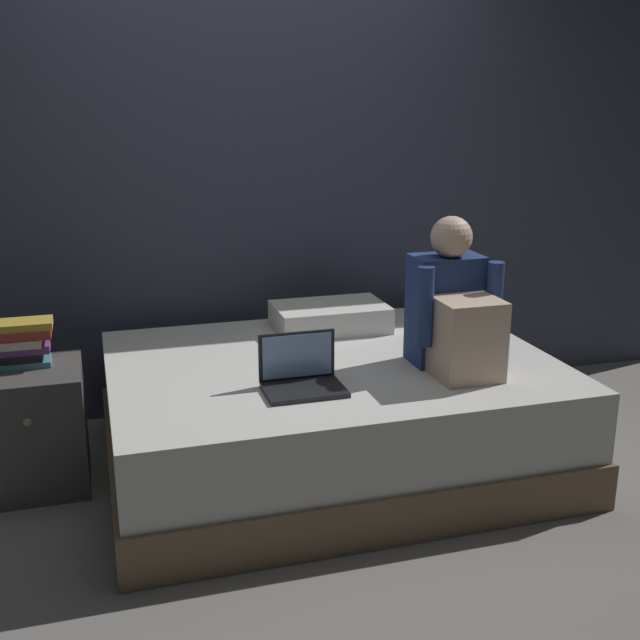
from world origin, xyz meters
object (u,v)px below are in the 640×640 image
at_px(person_sitting, 454,312).
at_px(pillow, 330,317).
at_px(laptop, 301,376).
at_px(book_stack, 23,342).
at_px(nightstand, 33,428).
at_px(bed, 331,413).

xyz_separation_m(person_sitting, pillow, (-0.34, 0.70, -0.19)).
relative_size(laptop, book_stack, 1.35).
bearing_deg(nightstand, laptop, -24.26).
height_order(person_sitting, book_stack, person_sitting).
bearing_deg(bed, nightstand, 172.34).
bearing_deg(bed, pillow, 73.48).
bearing_deg(book_stack, bed, -9.84).
xyz_separation_m(pillow, book_stack, (-1.44, -0.22, 0.07)).
bearing_deg(laptop, pillow, 64.83).
bearing_deg(book_stack, nightstand, -80.37).
bearing_deg(person_sitting, pillow, 116.02).
height_order(bed, person_sitting, person_sitting).
height_order(laptop, book_stack, book_stack).
xyz_separation_m(person_sitting, laptop, (-0.70, -0.06, -0.20)).
distance_m(nightstand, pillow, 1.49).
bearing_deg(person_sitting, laptop, -174.89).
relative_size(nightstand, pillow, 0.96).
height_order(nightstand, book_stack, book_stack).
distance_m(bed, laptop, 0.50).
bearing_deg(pillow, nightstand, -169.14).
bearing_deg(nightstand, pillow, 10.86).
height_order(person_sitting, laptop, person_sitting).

